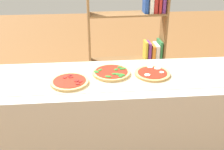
{
  "coord_description": "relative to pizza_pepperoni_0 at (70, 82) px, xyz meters",
  "views": [
    {
      "loc": [
        -0.15,
        -1.71,
        1.79
      ],
      "look_at": [
        0.0,
        0.0,
        0.95
      ],
      "focal_mm": 43.45,
      "sensor_mm": 36.0,
      "label": 1
    }
  ],
  "objects": [
    {
      "name": "counter",
      "position": [
        0.29,
        0.06,
        -0.48
      ],
      "size": [
        2.61,
        0.61,
        0.93
      ],
      "primitive_type": "cube",
      "color": "beige",
      "rests_on": "ground_plane"
    },
    {
      "name": "parchment_paper",
      "position": [
        0.29,
        0.06,
        -0.01
      ],
      "size": [
        2.12,
        0.43,
        0.0
      ],
      "primitive_type": "cube",
      "color": "tan",
      "rests_on": "counter"
    },
    {
      "name": "pizza_pepperoni_0",
      "position": [
        0.0,
        0.0,
        0.0
      ],
      "size": [
        0.26,
        0.26,
        0.02
      ],
      "color": "#DBB26B",
      "rests_on": "parchment_paper"
    },
    {
      "name": "pizza_spinach_1",
      "position": [
        0.29,
        0.12,
        0.0
      ],
      "size": [
        0.27,
        0.27,
        0.03
      ],
      "color": "#DBB26B",
      "rests_on": "parchment_paper"
    },
    {
      "name": "pizza_mozzarella_2",
      "position": [
        0.59,
        0.08,
        -0.0
      ],
      "size": [
        0.25,
        0.25,
        0.02
      ],
      "color": "tan",
      "rests_on": "parchment_paper"
    },
    {
      "name": "bookshelf",
      "position": [
        0.68,
        1.26,
        -0.21
      ],
      "size": [
        0.87,
        0.27,
        1.65
      ],
      "color": "brown",
      "rests_on": "ground_plane"
    }
  ]
}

